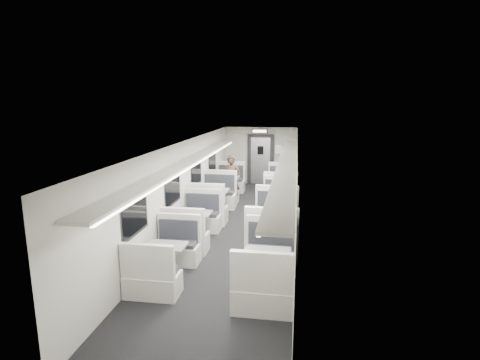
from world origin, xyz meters
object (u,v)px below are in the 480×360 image
(booth_left_c, at_px, (194,226))
(booth_right_c, at_px, (274,228))
(booth_right_b, at_px, (278,207))
(exit_sign, at_px, (260,131))
(booth_right_a, at_px, (282,189))
(vestibule_door, at_px, (260,160))
(booth_right_d, at_px, (267,269))
(passenger, at_px, (231,180))
(booth_left_b, at_px, (213,202))
(booth_left_d, at_px, (166,261))
(booth_left_a, at_px, (227,186))

(booth_left_c, height_order, booth_right_c, booth_right_c)
(booth_right_b, xyz_separation_m, exit_sign, (-1.00, 4.33, 1.90))
(booth_right_a, distance_m, exit_sign, 2.94)
(vestibule_door, bearing_deg, booth_right_d, -83.70)
(booth_right_d, distance_m, passenger, 5.95)
(booth_left_c, relative_size, vestibule_door, 0.99)
(booth_left_b, height_order, booth_right_c, booth_right_c)
(booth_left_c, bearing_deg, booth_right_d, -48.17)
(booth_right_c, bearing_deg, booth_left_d, -134.11)
(booth_right_b, relative_size, vestibule_door, 1.02)
(booth_left_d, bearing_deg, booth_left_c, 90.00)
(booth_right_a, bearing_deg, exit_sign, 116.29)
(booth_left_c, xyz_separation_m, booth_right_d, (2.00, -2.23, 0.00))
(booth_left_a, xyz_separation_m, booth_right_d, (2.00, -6.69, -0.01))
(booth_left_d, relative_size, vestibule_door, 0.93)
(booth_left_b, relative_size, exit_sign, 3.68)
(booth_left_d, bearing_deg, passenger, 86.48)
(booth_left_d, relative_size, booth_right_a, 0.88)
(booth_left_a, height_order, exit_sign, exit_sign)
(booth_right_b, bearing_deg, exit_sign, 102.99)
(booth_left_b, relative_size, booth_right_c, 0.98)
(booth_left_c, bearing_deg, passenger, 84.37)
(booth_left_d, height_order, booth_right_c, booth_right_c)
(booth_right_c, bearing_deg, booth_left_b, 132.24)
(booth_right_c, xyz_separation_m, vestibule_door, (-1.00, 6.85, 0.62))
(booth_right_c, bearing_deg, passenger, 115.50)
(booth_left_a, relative_size, booth_right_b, 1.01)
(booth_left_b, relative_size, booth_right_a, 1.03)
(booth_left_a, xyz_separation_m, vestibule_door, (1.00, 2.37, 0.65))
(booth_left_d, bearing_deg, booth_right_d, -4.30)
(booth_left_a, height_order, passenger, passenger)
(booth_right_a, bearing_deg, booth_right_c, -90.00)
(booth_right_a, bearing_deg, booth_left_d, -107.36)
(booth_right_b, height_order, passenger, passenger)
(booth_right_b, bearing_deg, vestibule_door, 101.72)
(booth_right_c, distance_m, booth_right_d, 2.21)
(booth_left_b, bearing_deg, booth_right_b, -5.08)
(booth_right_b, height_order, booth_right_d, booth_right_b)
(booth_left_c, relative_size, booth_right_b, 0.97)
(booth_left_b, bearing_deg, booth_right_a, 46.82)
(booth_right_a, relative_size, booth_right_d, 1.06)
(booth_left_b, relative_size, vestibule_door, 1.09)
(booth_right_d, height_order, exit_sign, exit_sign)
(booth_left_c, bearing_deg, booth_left_a, 90.00)
(booth_right_d, bearing_deg, booth_left_c, 131.83)
(booth_left_b, height_order, booth_right_d, booth_left_b)
(booth_right_b, distance_m, booth_right_d, 4.24)
(passenger, bearing_deg, booth_right_b, -37.70)
(exit_sign, bearing_deg, booth_right_a, -63.71)
(booth_left_b, height_order, vestibule_door, vestibule_door)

